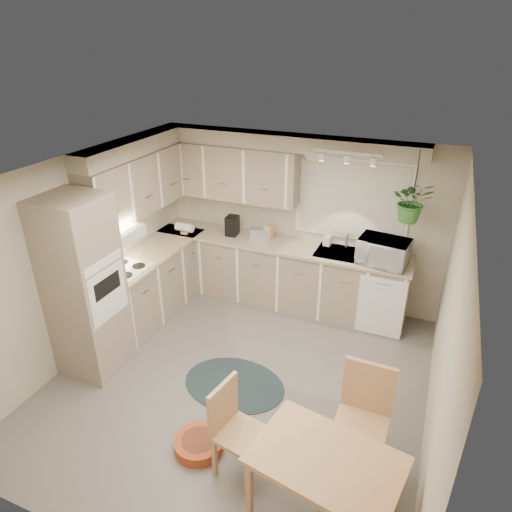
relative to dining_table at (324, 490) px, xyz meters
name	(u,v)px	position (x,y,z in m)	size (l,w,h in m)	color
floor	(239,381)	(-1.30, 1.23, -0.35)	(4.20, 4.20, 0.00)	#5F5954
ceiling	(235,176)	(-1.30, 1.23, 2.05)	(4.20, 4.20, 0.00)	white
wall_back	(300,220)	(-1.30, 3.33, 0.85)	(4.00, 0.04, 2.40)	#B3A994
wall_front	(100,444)	(-1.30, -0.87, 0.85)	(4.00, 0.04, 2.40)	#B3A994
wall_left	(83,257)	(-3.30, 1.23, 0.85)	(0.04, 4.20, 2.40)	#B3A994
wall_right	(446,335)	(0.70, 1.23, 0.85)	(0.04, 4.20, 2.40)	#B3A994
base_cab_left	(153,283)	(-3.00, 2.10, 0.10)	(0.60, 1.85, 0.90)	gray
base_cab_back	(278,273)	(-1.50, 3.03, 0.10)	(3.60, 0.60, 0.90)	gray
counter_left	(150,253)	(-2.99, 2.10, 0.57)	(0.64, 1.89, 0.04)	tan
counter_back	(278,244)	(-1.50, 3.02, 0.57)	(3.64, 0.64, 0.04)	tan
oven_stack	(84,288)	(-2.97, 0.85, 0.70)	(0.65, 0.65, 2.10)	gray
wall_oven_face	(108,294)	(-2.65, 0.85, 0.70)	(0.02, 0.56, 0.58)	silver
upper_cab_left	(140,183)	(-3.12, 2.23, 1.48)	(0.35, 2.00, 0.75)	gray
upper_cab_back	(229,172)	(-2.30, 3.15, 1.48)	(2.00, 0.35, 0.75)	gray
soffit_left	(134,146)	(-3.15, 2.23, 1.95)	(0.30, 2.00, 0.20)	#B3A994
soffit_back	(285,142)	(-1.50, 3.18, 1.95)	(3.60, 0.30, 0.20)	#B3A994
cooktop	(124,270)	(-2.98, 1.53, 0.60)	(0.52, 0.58, 0.02)	silver
range_hood	(117,235)	(-3.00, 1.53, 1.05)	(0.40, 0.60, 0.14)	silver
window_blinds	(352,200)	(-0.60, 3.30, 1.25)	(1.40, 0.02, 1.00)	beige
window_frame	(352,199)	(-0.60, 3.31, 1.25)	(1.50, 0.02, 1.10)	silver
sink	(342,256)	(-0.60, 3.03, 0.55)	(0.70, 0.48, 0.10)	#A3A5AB
dishwasher_front	(380,308)	(0.00, 2.72, 0.08)	(0.58, 0.01, 0.83)	silver
track_light_bar	(348,153)	(-0.60, 2.78, 1.98)	(0.80, 0.04, 0.04)	silver
wall_clock	(313,152)	(-1.15, 3.30, 1.83)	(0.30, 0.30, 0.03)	#E0B04F
dining_table	(324,490)	(0.00, 0.00, 0.00)	(1.11, 0.74, 0.70)	tan
chair_left	(241,432)	(-0.79, 0.19, 0.10)	(0.42, 0.42, 0.89)	tan
chair_back	(360,425)	(0.15, 0.61, 0.16)	(0.48, 0.48, 1.02)	tan
braided_rug	(234,384)	(-1.32, 1.15, -0.34)	(1.17, 0.88, 0.01)	black
pet_bed	(199,444)	(-1.26, 0.24, -0.29)	(0.47, 0.47, 0.11)	#A94521
microwave	(384,249)	(-0.07, 2.93, 0.80)	(0.61, 0.33, 0.41)	silver
soap_bottle	(327,243)	(-0.85, 3.18, 0.64)	(0.09, 0.21, 0.10)	silver
hanging_plant	(412,206)	(0.17, 2.93, 1.40)	(0.45, 0.50, 0.39)	#326D2B
coffee_maker	(232,226)	(-2.20, 3.03, 0.73)	(0.16, 0.19, 0.28)	black
toaster	(259,234)	(-1.80, 3.05, 0.67)	(0.25, 0.14, 0.15)	#A3A5AB
knife_block	(269,232)	(-1.67, 3.08, 0.70)	(0.10, 0.10, 0.22)	tan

